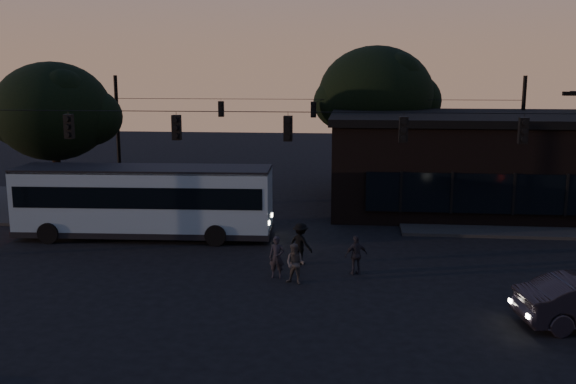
# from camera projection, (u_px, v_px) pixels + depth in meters

# --- Properties ---
(ground) EXTENTS (120.00, 120.00, 0.00)m
(ground) POSITION_uv_depth(u_px,v_px,m) (276.00, 297.00, 22.39)
(ground) COLOR black
(ground) RESTS_ON ground
(sidewalk_far_right) EXTENTS (14.00, 10.00, 0.15)m
(sidewalk_far_right) POSITION_uv_depth(u_px,v_px,m) (526.00, 215.00, 34.85)
(sidewalk_far_right) COLOR black
(sidewalk_far_right) RESTS_ON ground
(sidewalk_far_left) EXTENTS (14.00, 10.00, 0.15)m
(sidewalk_far_left) POSITION_uv_depth(u_px,v_px,m) (67.00, 205.00, 37.46)
(sidewalk_far_left) COLOR black
(sidewalk_far_left) RESTS_ON ground
(building) EXTENTS (15.40, 10.41, 5.40)m
(building) POSITION_uv_depth(u_px,v_px,m) (466.00, 161.00, 36.59)
(building) COLOR black
(building) RESTS_ON ground
(tree_behind) EXTENTS (7.60, 7.60, 9.43)m
(tree_behind) POSITION_uv_depth(u_px,v_px,m) (376.00, 95.00, 42.33)
(tree_behind) COLOR black
(tree_behind) RESTS_ON ground
(tree_left) EXTENTS (6.40, 6.40, 8.30)m
(tree_left) POSITION_uv_depth(u_px,v_px,m) (53.00, 112.00, 35.45)
(tree_left) COLOR black
(tree_left) RESTS_ON ground
(signal_rig_near) EXTENTS (26.24, 0.30, 7.50)m
(signal_rig_near) POSITION_uv_depth(u_px,v_px,m) (288.00, 156.00, 25.47)
(signal_rig_near) COLOR black
(signal_rig_near) RESTS_ON ground
(signal_rig_far) EXTENTS (26.24, 0.30, 7.50)m
(signal_rig_far) POSITION_uv_depth(u_px,v_px,m) (313.00, 127.00, 41.15)
(signal_rig_far) COLOR black
(signal_rig_far) RESTS_ON ground
(bus) EXTENTS (12.08, 3.37, 3.37)m
(bus) POSITION_uv_depth(u_px,v_px,m) (144.00, 198.00, 30.13)
(bus) COLOR gray
(bus) RESTS_ON ground
(pedestrian_a) EXTENTS (0.61, 0.41, 1.61)m
(pedestrian_a) POSITION_uv_depth(u_px,v_px,m) (277.00, 257.00, 24.41)
(pedestrian_a) COLOR black
(pedestrian_a) RESTS_ON ground
(pedestrian_b) EXTENTS (0.88, 0.77, 1.53)m
(pedestrian_b) POSITION_uv_depth(u_px,v_px,m) (295.00, 264.00, 23.71)
(pedestrian_b) COLOR #33302F
(pedestrian_b) RESTS_ON ground
(pedestrian_c) EXTENTS (0.99, 0.70, 1.56)m
(pedestrian_c) POSITION_uv_depth(u_px,v_px,m) (356.00, 255.00, 24.80)
(pedestrian_c) COLOR black
(pedestrian_c) RESTS_ON ground
(pedestrian_d) EXTENTS (1.28, 1.15, 1.72)m
(pedestrian_d) POSITION_uv_depth(u_px,v_px,m) (301.00, 243.00, 26.14)
(pedestrian_d) COLOR black
(pedestrian_d) RESTS_ON ground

